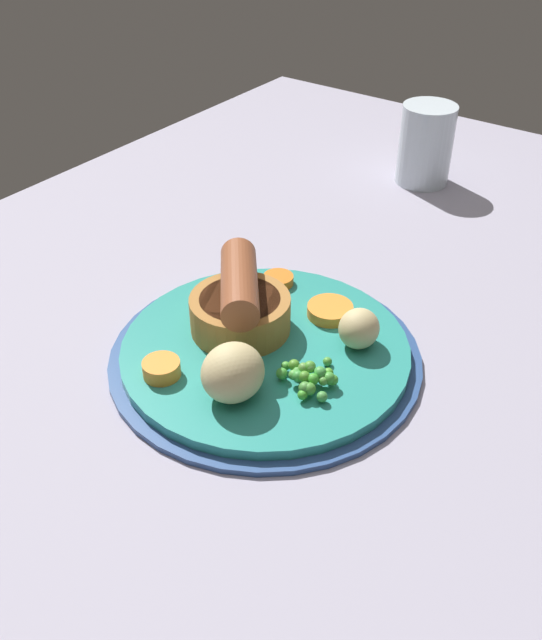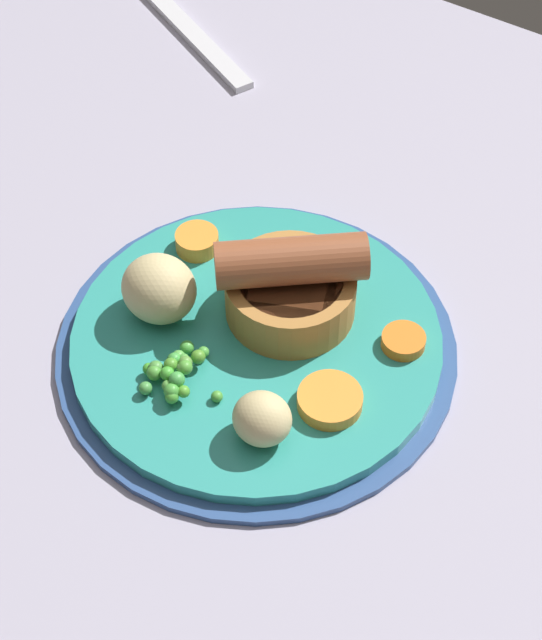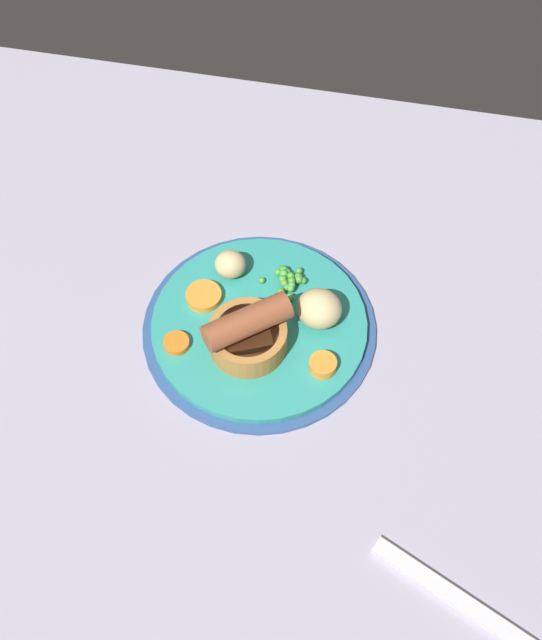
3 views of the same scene
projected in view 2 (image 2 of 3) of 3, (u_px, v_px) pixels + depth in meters
The scene contains 10 objects.
dining_table at pixel (346, 390), 67.56cm from camera, with size 110.00×80.00×3.00cm, color #9E99AD.
dinner_plate at pixel (256, 344), 67.32cm from camera, with size 25.31×25.31×1.40cm.
sausage_pudding at pixel (291, 285), 66.25cm from camera, with size 9.04×8.25×6.03cm.
pea_pile at pixel (175, 372), 63.69cm from camera, with size 5.26×4.88×1.83cm.
potato_chunk_0 at pixel (159, 289), 66.33cm from camera, with size 4.47×4.84×4.35cm, color #CCB77F.
potato_chunk_1 at pixel (262, 419), 60.64cm from camera, with size 3.48×3.23×3.23cm, color #CCB77F.
carrot_slice_0 at pixel (330, 400), 62.90cm from camera, with size 3.90×3.90×0.95cm, color orange.
carrot_slice_1 at pixel (403, 341), 65.90cm from camera, with size 2.75×2.75×0.82cm, color orange.
carrot_slice_2 at pixel (197, 241), 71.17cm from camera, with size 2.90×2.90×1.25cm, color orange.
fork at pixel (190, 32), 89.56cm from camera, with size 18.00×1.60×0.60cm, color silver.
Camera 2 is at (18.29, -36.29, 55.86)cm, focal length 60.00 mm.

